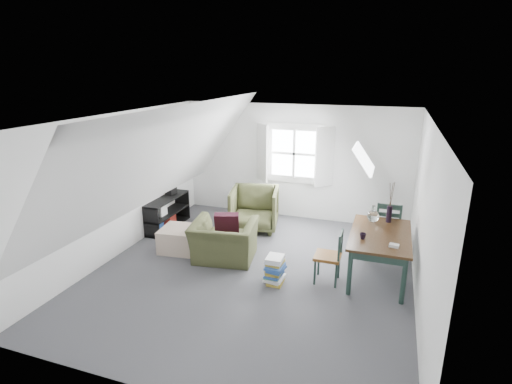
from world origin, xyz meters
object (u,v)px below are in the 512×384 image
at_px(dining_chair_near, 330,256).
at_px(dining_table, 380,239).
at_px(armchair_near, 224,259).
at_px(dining_chair_far, 388,226).
at_px(armchair_far, 254,228).
at_px(media_shelf, 165,214).
at_px(ottoman, 179,239).
at_px(magazine_stack, 275,270).

bearing_deg(dining_chair_near, dining_table, 135.20).
distance_m(armchair_near, dining_chair_far, 2.97).
relative_size(armchair_far, media_shelf, 0.76).
bearing_deg(ottoman, dining_table, 2.19).
relative_size(armchair_near, media_shelf, 0.84).
distance_m(dining_table, magazine_stack, 1.71).
distance_m(armchair_near, magazine_stack, 1.19).
xyz_separation_m(dining_chair_far, magazine_stack, (-1.60, -1.67, -0.30)).
height_order(ottoman, media_shelf, media_shelf).
distance_m(dining_table, dining_chair_far, 0.98).
height_order(armchair_near, ottoman, ottoman).
relative_size(dining_chair_far, magazine_stack, 2.28).
xyz_separation_m(dining_chair_near, magazine_stack, (-0.79, -0.32, -0.23)).
xyz_separation_m(dining_chair_far, media_shelf, (-4.41, -0.24, -0.22)).
relative_size(dining_table, dining_chair_near, 1.77).
distance_m(ottoman, dining_table, 3.53).
height_order(ottoman, magazine_stack, magazine_stack).
bearing_deg(dining_chair_near, media_shelf, -91.06).
relative_size(armchair_far, magazine_stack, 2.22).
relative_size(dining_chair_near, media_shelf, 0.67).
relative_size(dining_chair_far, media_shelf, 0.78).
relative_size(media_shelf, magazine_stack, 2.91).
bearing_deg(magazine_stack, dining_chair_far, 46.26).
height_order(dining_table, media_shelf, dining_table).
height_order(dining_chair_near, media_shelf, dining_chair_near).
xyz_separation_m(ottoman, magazine_stack, (2.00, -0.58, 0.01)).
relative_size(dining_table, dining_chair_far, 1.52).
relative_size(armchair_near, magazine_stack, 2.46).
xyz_separation_m(armchair_far, dining_chair_far, (2.63, -0.32, 0.52)).
height_order(dining_chair_far, dining_chair_near, dining_chair_far).
bearing_deg(ottoman, media_shelf, 133.62).
xyz_separation_m(dining_table, dining_chair_far, (0.10, 0.96, -0.14)).
distance_m(dining_chair_far, magazine_stack, 2.33).
relative_size(armchair_near, ottoman, 1.67).
xyz_separation_m(armchair_far, ottoman, (-0.97, -1.42, 0.21)).
bearing_deg(armchair_near, ottoman, -14.18).
xyz_separation_m(armchair_far, magazine_stack, (1.03, -1.99, 0.22)).
height_order(ottoman, dining_chair_near, dining_chair_near).
bearing_deg(ottoman, dining_chair_far, 16.95).
distance_m(armchair_far, media_shelf, 1.89).
height_order(dining_chair_far, magazine_stack, dining_chair_far).
bearing_deg(dining_chair_far, dining_chair_near, 80.95).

